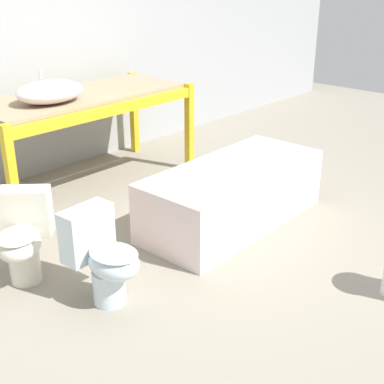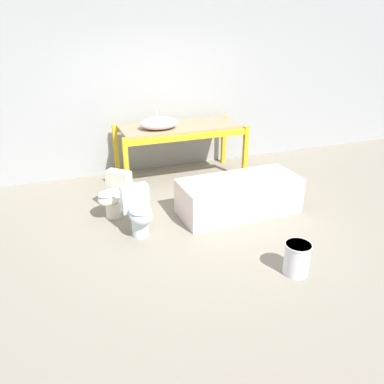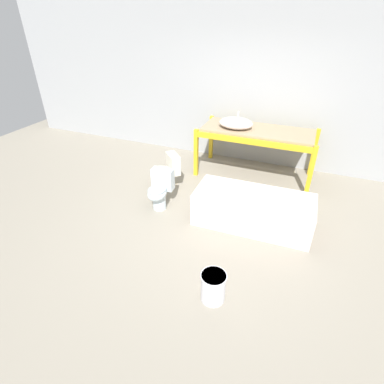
{
  "view_description": "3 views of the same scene",
  "coord_description": "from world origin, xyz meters",
  "views": [
    {
      "loc": [
        -2.62,
        -2.28,
        1.97
      ],
      "look_at": [
        -0.35,
        -0.2,
        0.66
      ],
      "focal_mm": 50.0,
      "sensor_mm": 36.0,
      "label": 1
    },
    {
      "loc": [
        -1.7,
        -3.95,
        2.37
      ],
      "look_at": [
        -0.25,
        -0.13,
        0.55
      ],
      "focal_mm": 35.0,
      "sensor_mm": 36.0,
      "label": 2
    },
    {
      "loc": [
        1.08,
        -3.4,
        2.67
      ],
      "look_at": [
        -0.27,
        -0.1,
        0.5
      ],
      "focal_mm": 28.0,
      "sensor_mm": 36.0,
      "label": 3
    }
  ],
  "objects": [
    {
      "name": "shelving_rack",
      "position": [
        0.23,
        1.71,
        0.78
      ],
      "size": [
        2.06,
        0.91,
        0.89
      ],
      "color": "gold",
      "rests_on": "ground_plane"
    },
    {
      "name": "sink_basin",
      "position": [
        -0.14,
        1.62,
        0.99
      ],
      "size": [
        0.6,
        0.44,
        0.27
      ],
      "color": "silver",
      "rests_on": "shelving_rack"
    },
    {
      "name": "ground_plane",
      "position": [
        0.0,
        0.0,
        0.0
      ],
      "size": [
        12.0,
        12.0,
        0.0
      ],
      "primitive_type": "plane",
      "color": "gray"
    },
    {
      "name": "toilet_near",
      "position": [
        -0.87,
        0.06,
        0.32
      ],
      "size": [
        0.34,
        0.5,
        0.6
      ],
      "rotation": [
        0.0,
        0.0,
        0.06
      ],
      "color": "silver",
      "rests_on": "ground_plane"
    },
    {
      "name": "bucket_white",
      "position": [
        0.46,
        -1.3,
        0.18
      ],
      "size": [
        0.28,
        0.28,
        0.35
      ],
      "color": "silver",
      "rests_on": "ground_plane"
    },
    {
      "name": "bathtub_main",
      "position": [
        0.55,
        0.17,
        0.28
      ],
      "size": [
        1.66,
        0.74,
        0.49
      ],
      "rotation": [
        0.0,
        0.0,
        0.03
      ],
      "color": "silver",
      "rests_on": "ground_plane"
    },
    {
      "name": "warehouse_wall_rear",
      "position": [
        0.0,
        2.35,
        1.6
      ],
      "size": [
        10.8,
        0.08,
        3.2
      ],
      "color": "#9EA0A3",
      "rests_on": "ground_plane"
    },
    {
      "name": "toilet_far",
      "position": [
        -1.07,
        0.66,
        0.32
      ],
      "size": [
        0.56,
        0.56,
        0.6
      ],
      "rotation": [
        0.0,
        0.0,
        -0.79
      ],
      "color": "silver",
      "rests_on": "ground_plane"
    }
  ]
}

